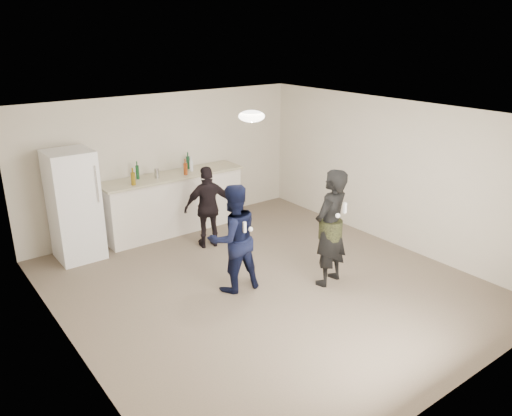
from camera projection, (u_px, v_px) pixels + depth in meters
floor at (264, 285)px, 7.38m from camera, size 6.00×6.00×0.00m
ceiling at (265, 115)px, 6.54m from camera, size 6.00×6.00×0.00m
wall_back at (165, 162)px, 9.22m from camera, size 6.00×0.00×6.00m
wall_front at (459, 290)px, 4.70m from camera, size 6.00×0.00×6.00m
wall_left at (65, 256)px, 5.41m from camera, size 0.00×6.00×6.00m
wall_right at (392, 173)px, 8.52m from camera, size 0.00×6.00×6.00m
counter at (174, 204)px, 9.20m from camera, size 2.60×0.56×1.05m
counter_top at (173, 176)px, 9.01m from camera, size 2.68×0.64×0.04m
fridge at (74, 206)px, 7.99m from camera, size 0.70×0.70×1.80m
fridge_handle at (97, 184)px, 7.74m from camera, size 0.02×0.02×0.60m
ceiling_dome at (252, 116)px, 6.78m from camera, size 0.36×0.36×0.16m
shaker at (157, 173)px, 8.77m from camera, size 0.08×0.08×0.17m
man at (233, 238)px, 7.02m from camera, size 0.83×0.68×1.58m
woman at (331, 228)px, 7.17m from camera, size 0.72×0.56×1.74m
camo_shorts at (330, 229)px, 7.18m from camera, size 0.34×0.34×0.28m
spectator at (208, 207)px, 8.48m from camera, size 0.90×0.57×1.43m
remote_man at (245, 227)px, 6.72m from camera, size 0.04×0.04×0.15m
nunchuk_man at (251, 229)px, 6.84m from camera, size 0.07×0.07×0.07m
remote_woman at (345, 208)px, 6.85m from camera, size 0.04×0.04×0.15m
nunchuk_woman at (338, 216)px, 6.85m from camera, size 0.07×0.07×0.07m
bottle_cluster at (168, 170)px, 8.90m from camera, size 1.33×0.43×0.24m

